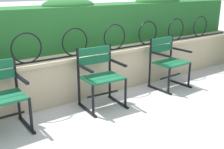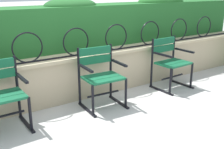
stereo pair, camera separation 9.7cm
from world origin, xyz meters
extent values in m
plane|color=#B7B5AF|center=(0.00, 0.00, 0.00)|extent=(60.00, 60.00, 0.00)
cube|color=tan|center=(0.00, 0.96, 0.31)|extent=(7.55, 0.35, 0.63)
cube|color=#CBB58F|center=(0.00, 0.96, 0.65)|extent=(7.55, 0.41, 0.05)
cylinder|color=black|center=(0.00, 0.89, 0.69)|extent=(7.00, 0.02, 0.02)
torus|color=black|center=(-0.87, 0.89, 0.89)|extent=(0.42, 0.02, 0.42)
torus|color=black|center=(-0.16, 0.89, 0.89)|extent=(0.42, 0.02, 0.42)
torus|color=black|center=(0.56, 0.89, 0.89)|extent=(0.42, 0.02, 0.42)
torus|color=black|center=(1.27, 0.89, 0.89)|extent=(0.42, 0.02, 0.42)
torus|color=black|center=(1.99, 0.89, 0.89)|extent=(0.42, 0.02, 0.42)
torus|color=black|center=(2.70, 0.89, 0.89)|extent=(0.42, 0.02, 0.42)
cube|color=#236028|center=(0.00, 1.47, 1.02)|extent=(7.40, 0.66, 0.69)
ellipsoid|color=#235927|center=(0.06, 1.47, 1.37)|extent=(0.90, 0.59, 0.25)
ellipsoid|color=#255F26|center=(2.05, 1.47, 1.37)|extent=(1.10, 0.59, 0.28)
cube|color=#145B38|center=(-1.39, 0.32, 0.44)|extent=(0.58, 0.14, 0.03)
cylinder|color=black|center=(-1.10, 0.70, 0.42)|extent=(0.04, 0.04, 0.85)
cylinder|color=black|center=(-1.09, 0.27, 0.22)|extent=(0.04, 0.04, 0.44)
cube|color=black|center=(-1.10, 0.46, 0.01)|extent=(0.05, 0.52, 0.02)
cube|color=black|center=(-1.10, 0.46, 0.62)|extent=(0.04, 0.40, 0.03)
cylinder|color=black|center=(-1.39, 0.46, 0.20)|extent=(0.55, 0.04, 0.03)
cube|color=#145B38|center=(-0.01, 0.26, 0.44)|extent=(0.53, 0.16, 0.03)
cube|color=#145B38|center=(0.00, 0.39, 0.44)|extent=(0.53, 0.16, 0.03)
cube|color=#145B38|center=(0.01, 0.53, 0.44)|extent=(0.53, 0.16, 0.03)
cube|color=#145B38|center=(0.01, 0.63, 0.78)|extent=(0.52, 0.06, 0.11)
cube|color=#145B38|center=(0.01, 0.63, 0.65)|extent=(0.52, 0.06, 0.11)
cylinder|color=black|center=(0.27, 0.62, 0.43)|extent=(0.04, 0.04, 0.85)
cylinder|color=black|center=(0.25, 0.19, 0.22)|extent=(0.04, 0.04, 0.44)
cube|color=black|center=(0.26, 0.38, 0.01)|extent=(0.07, 0.52, 0.02)
cube|color=black|center=(0.26, 0.38, 0.62)|extent=(0.06, 0.40, 0.03)
cylinder|color=black|center=(-0.25, 0.65, 0.43)|extent=(0.04, 0.04, 0.85)
cylinder|color=black|center=(-0.27, 0.22, 0.22)|extent=(0.04, 0.04, 0.44)
cube|color=black|center=(-0.26, 0.41, 0.01)|extent=(0.07, 0.52, 0.02)
cube|color=black|center=(-0.26, 0.41, 0.62)|extent=(0.06, 0.40, 0.03)
cylinder|color=black|center=(0.00, 0.39, 0.20)|extent=(0.50, 0.06, 0.03)
cube|color=#145B38|center=(1.39, 0.27, 0.44)|extent=(0.53, 0.15, 0.03)
cube|color=#145B38|center=(1.39, 0.40, 0.44)|extent=(0.53, 0.15, 0.03)
cube|color=#145B38|center=(1.38, 0.54, 0.44)|extent=(0.53, 0.15, 0.03)
cube|color=#145B38|center=(1.38, 0.64, 0.77)|extent=(0.52, 0.06, 0.11)
cube|color=#145B38|center=(1.38, 0.64, 0.64)|extent=(0.52, 0.06, 0.11)
cylinder|color=black|center=(1.64, 0.66, 0.42)|extent=(0.04, 0.04, 0.85)
cylinder|color=black|center=(1.66, 0.23, 0.22)|extent=(0.04, 0.04, 0.44)
cube|color=black|center=(1.65, 0.42, 0.01)|extent=(0.07, 0.52, 0.02)
cube|color=black|center=(1.65, 0.42, 0.62)|extent=(0.06, 0.40, 0.03)
cylinder|color=black|center=(1.11, 0.63, 0.42)|extent=(0.04, 0.04, 0.85)
cylinder|color=black|center=(1.14, 0.20, 0.22)|extent=(0.04, 0.04, 0.44)
cube|color=black|center=(1.13, 0.39, 0.01)|extent=(0.07, 0.52, 0.02)
cube|color=black|center=(1.13, 0.39, 0.62)|extent=(0.06, 0.40, 0.03)
cylinder|color=black|center=(1.39, 0.40, 0.20)|extent=(0.50, 0.05, 0.03)
camera|label=1|loc=(-2.00, -2.66, 1.67)|focal=44.05mm
camera|label=2|loc=(-1.92, -2.72, 1.67)|focal=44.05mm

